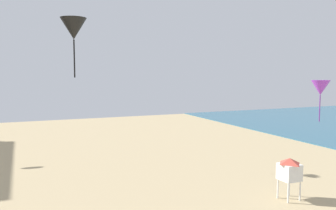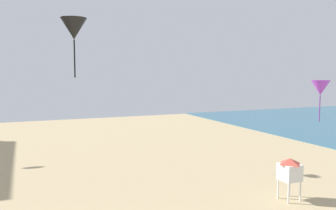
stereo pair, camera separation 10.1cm
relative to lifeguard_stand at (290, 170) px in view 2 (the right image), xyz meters
name	(u,v)px [view 2 (the right image)]	position (x,y,z in m)	size (l,w,h in m)	color
lifeguard_stand	(290,170)	(0.00, 0.00, 0.00)	(1.10, 1.10, 2.55)	white
kite_black_delta	(74,29)	(-11.74, 5.27, 8.39)	(1.54, 1.54, 3.49)	black
kite_purple_delta	(320,88)	(-2.12, -4.07, 5.12)	(0.84, 0.84, 1.90)	purple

